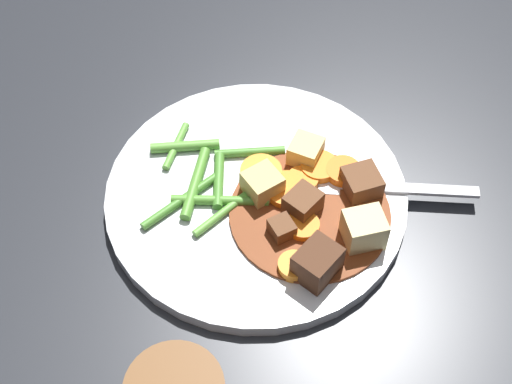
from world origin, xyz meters
TOP-DOWN VIEW (x-y plane):
  - ground_plane at (0.00, 0.00)m, footprint 3.00×3.00m
  - dinner_plate at (0.00, 0.00)m, footprint 0.25×0.25m
  - stew_sauce at (0.05, -0.01)m, footprint 0.13×0.13m
  - carrot_slice_0 at (0.05, -0.06)m, footprint 0.03×0.03m
  - carrot_slice_1 at (0.02, 0.01)m, footprint 0.05×0.05m
  - carrot_slice_2 at (-0.00, 0.02)m, footprint 0.04×0.04m
  - carrot_slice_3 at (0.07, 0.04)m, footprint 0.04×0.04m
  - carrot_slice_4 at (0.05, -0.03)m, footprint 0.03×0.03m
  - carrot_slice_5 at (0.05, 0.03)m, footprint 0.04×0.04m
  - carrot_slice_6 at (0.04, 0.02)m, footprint 0.04×0.04m
  - potato_chunk_0 at (0.09, -0.02)m, footprint 0.04×0.04m
  - potato_chunk_1 at (0.01, -0.00)m, footprint 0.04×0.04m
  - potato_chunk_2 at (0.03, 0.04)m, footprint 0.03×0.03m
  - meat_chunk_0 at (0.08, 0.02)m, footprint 0.04×0.04m
  - meat_chunk_1 at (0.07, -0.06)m, footprint 0.04×0.04m
  - meat_chunk_2 at (0.04, -0.01)m, footprint 0.03×0.03m
  - meat_chunk_3 at (0.03, -0.04)m, footprint 0.03×0.03m
  - green_bean_0 at (-0.03, -0.02)m, footprint 0.08×0.03m
  - green_bean_1 at (-0.02, 0.04)m, footprint 0.06×0.03m
  - green_bean_2 at (-0.03, 0.00)m, footprint 0.02×0.05m
  - green_bean_3 at (-0.02, -0.02)m, footprint 0.04×0.07m
  - green_bean_4 at (-0.05, -0.01)m, footprint 0.01×0.07m
  - green_bean_5 at (-0.07, 0.03)m, footprint 0.06×0.03m
  - green_bean_6 at (-0.06, -0.03)m, footprint 0.05×0.07m
  - green_bean_7 at (-0.08, 0.03)m, footprint 0.01×0.05m
  - fork at (0.09, 0.03)m, footprint 0.17×0.05m

SIDE VIEW (x-z plane):
  - ground_plane at x=0.00m, z-range 0.00..0.00m
  - dinner_plate at x=0.00m, z-range 0.00..0.01m
  - stew_sauce at x=0.05m, z-range 0.01..0.02m
  - fork at x=0.09m, z-range 0.01..0.02m
  - green_bean_7 at x=-0.08m, z-range 0.01..0.02m
  - green_bean_3 at x=-0.02m, z-range 0.01..0.02m
  - green_bean_6 at x=-0.06m, z-range 0.01..0.02m
  - green_bean_1 at x=-0.02m, z-range 0.01..0.02m
  - green_bean_0 at x=-0.03m, z-range 0.01..0.02m
  - green_bean_2 at x=-0.03m, z-range 0.01..0.02m
  - green_bean_5 at x=-0.07m, z-range 0.01..0.02m
  - green_bean_4 at x=-0.05m, z-range 0.01..0.02m
  - carrot_slice_4 at x=0.05m, z-range 0.01..0.02m
  - carrot_slice_0 at x=0.05m, z-range 0.01..0.02m
  - carrot_slice_6 at x=0.04m, z-range 0.01..0.02m
  - carrot_slice_1 at x=0.02m, z-range 0.01..0.02m
  - carrot_slice_5 at x=0.05m, z-range 0.01..0.02m
  - carrot_slice_3 at x=0.07m, z-range 0.01..0.02m
  - carrot_slice_2 at x=0.00m, z-range 0.01..0.02m
  - meat_chunk_3 at x=0.03m, z-range 0.01..0.03m
  - meat_chunk_0 at x=0.08m, z-range 0.01..0.03m
  - potato_chunk_2 at x=0.03m, z-range 0.01..0.03m
  - meat_chunk_2 at x=0.04m, z-range 0.01..0.03m
  - potato_chunk_1 at x=0.01m, z-range 0.01..0.04m
  - meat_chunk_1 at x=0.07m, z-range 0.01..0.04m
  - potato_chunk_0 at x=0.09m, z-range 0.01..0.04m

